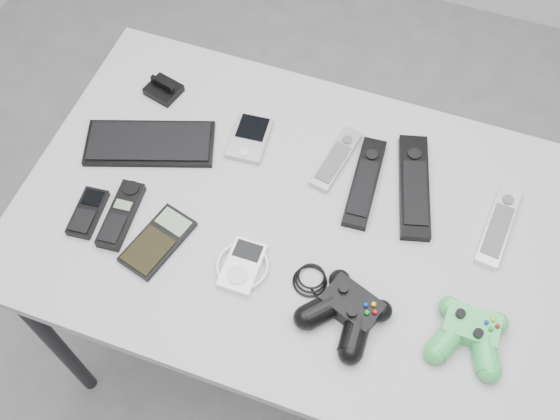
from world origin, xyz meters
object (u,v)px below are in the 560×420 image
(desk, at_px, (298,233))
(remote_silver_b, at_px, (499,225))
(pda, at_px, (250,138))
(mobile_phone, at_px, (88,212))
(controller_green, at_px, (469,333))
(controller_black, at_px, (347,311))
(remote_black_b, at_px, (414,186))
(cordless_handset, at_px, (121,215))
(calculator, at_px, (158,241))
(mp3_player, at_px, (242,266))
(pda_keyboard, at_px, (150,143))
(remote_black_a, at_px, (365,182))
(remote_silver_a, at_px, (336,159))

(desk, height_order, remote_silver_b, remote_silver_b)
(pda, relative_size, mobile_phone, 1.07)
(desk, xyz_separation_m, controller_green, (0.38, -0.14, 0.09))
(remote_silver_b, xyz_separation_m, controller_black, (-0.24, -0.29, 0.02))
(pda, xyz_separation_m, remote_black_b, (0.38, -0.00, 0.00))
(desk, bearing_deg, mobile_phone, -161.27)
(cordless_handset, height_order, calculator, cordless_handset)
(mobile_phone, distance_m, mp3_player, 0.35)
(pda, bearing_deg, mp3_player, -76.66)
(pda, distance_m, remote_silver_b, 0.56)
(pda_keyboard, relative_size, controller_green, 1.86)
(remote_silver_b, relative_size, cordless_handset, 1.29)
(pda_keyboard, distance_m, remote_black_a, 0.48)
(remote_silver_b, height_order, controller_green, controller_green)
(remote_black_b, xyz_separation_m, controller_green, (0.17, -0.29, 0.01))
(remote_black_a, bearing_deg, remote_silver_b, -5.26)
(controller_black, bearing_deg, mp3_player, -167.00)
(calculator, bearing_deg, desk, 46.75)
(remote_silver_a, xyz_separation_m, calculator, (-0.28, -0.32, -0.00))
(remote_black_a, bearing_deg, pda, 170.45)
(remote_silver_b, xyz_separation_m, mobile_phone, (-0.81, -0.26, -0.00))
(controller_green, bearing_deg, mp3_player, -178.48)
(controller_green, bearing_deg, controller_black, -170.69)
(mp3_player, bearing_deg, remote_silver_b, 28.84)
(remote_black_b, distance_m, cordless_handset, 0.62)
(pda, distance_m, mp3_player, 0.31)
(mp3_player, relative_size, controller_black, 0.44)
(remote_black_a, distance_m, mobile_phone, 0.58)
(pda_keyboard, height_order, remote_silver_a, remote_silver_a)
(mobile_phone, height_order, cordless_handset, cordless_handset)
(pda, bearing_deg, remote_silver_b, -8.62)
(remote_silver_a, distance_m, cordless_handset, 0.47)
(pda_keyboard, bearing_deg, mobile_phone, -120.99)
(remote_silver_b, distance_m, controller_black, 0.38)
(remote_black_b, xyz_separation_m, mp3_player, (-0.28, -0.30, -0.00))
(desk, distance_m, remote_silver_b, 0.42)
(remote_silver_b, bearing_deg, pda, -177.99)
(desk, xyz_separation_m, mobile_phone, (-0.42, -0.14, 0.08))
(controller_black, bearing_deg, remote_black_b, 100.72)
(remote_silver_a, distance_m, remote_black_b, 0.18)
(remote_silver_a, xyz_separation_m, mobile_phone, (-0.45, -0.30, 0.00))
(desk, relative_size, pda_keyboard, 4.14)
(mobile_phone, relative_size, mp3_player, 1.01)
(mobile_phone, bearing_deg, remote_silver_a, 28.41)
(desk, relative_size, calculator, 7.41)
(remote_black_a, xyz_separation_m, cordless_handset, (-0.45, -0.25, 0.00))
(remote_black_a, relative_size, cordless_handset, 1.43)
(remote_black_b, height_order, mp3_player, remote_black_b)
(desk, xyz_separation_m, controller_black, (0.15, -0.17, 0.09))
(mp3_player, distance_m, controller_black, 0.22)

